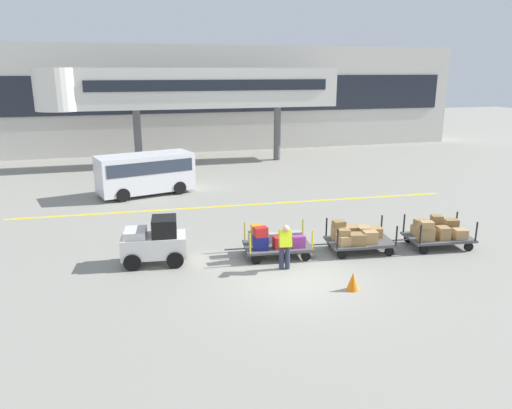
# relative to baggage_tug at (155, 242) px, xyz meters

# --- Properties ---
(ground_plane) EXTENTS (120.00, 120.00, 0.00)m
(ground_plane) POSITION_rel_baggage_tug_xyz_m (4.08, -2.50, -0.75)
(ground_plane) COLOR gray
(apron_lead_line) EXTENTS (21.04, 1.24, 0.01)m
(apron_lead_line) POSITION_rel_baggage_tug_xyz_m (4.51, 6.23, -0.75)
(apron_lead_line) COLOR yellow
(apron_lead_line) RESTS_ON ground_plane
(terminal_building) EXTENTS (46.42, 2.51, 8.15)m
(terminal_building) POSITION_rel_baggage_tug_xyz_m (4.08, 23.48, 3.33)
(terminal_building) COLOR beige
(terminal_building) RESTS_ON ground_plane
(jet_bridge) EXTENTS (19.76, 3.00, 6.42)m
(jet_bridge) POSITION_rel_baggage_tug_xyz_m (3.37, 17.49, 4.32)
(jet_bridge) COLOR silver
(jet_bridge) RESTS_ON ground_plane
(baggage_tug) EXTENTS (2.21, 1.44, 1.58)m
(baggage_tug) POSITION_rel_baggage_tug_xyz_m (0.00, 0.00, 0.00)
(baggage_tug) COLOR white
(baggage_tug) RESTS_ON ground_plane
(baggage_cart_lead) EXTENTS (3.06, 1.66, 1.18)m
(baggage_cart_lead) POSITION_rel_baggage_tug_xyz_m (4.01, -0.49, -0.22)
(baggage_cart_lead) COLOR #4C4C4F
(baggage_cart_lead) RESTS_ON ground_plane
(baggage_cart_middle) EXTENTS (3.06, 1.66, 1.10)m
(baggage_cart_middle) POSITION_rel_baggage_tug_xyz_m (7.00, -0.79, -0.21)
(baggage_cart_middle) COLOR #4C4C4F
(baggage_cart_middle) RESTS_ON ground_plane
(baggage_cart_tail) EXTENTS (3.06, 1.66, 1.11)m
(baggage_cart_tail) POSITION_rel_baggage_tug_xyz_m (10.05, -1.19, -0.19)
(baggage_cart_tail) COLOR #4C4C4F
(baggage_cart_tail) RESTS_ON ground_plane
(baggage_handler) EXTENTS (0.47, 0.48, 1.56)m
(baggage_handler) POSITION_rel_baggage_tug_xyz_m (3.99, -1.70, 0.11)
(baggage_handler) COLOR #2D334C
(baggage_handler) RESTS_ON ground_plane
(shuttle_van) EXTENTS (5.13, 3.09, 2.10)m
(shuttle_van) POSITION_rel_baggage_tug_xyz_m (0.26, 9.69, 0.48)
(shuttle_van) COLOR silver
(shuttle_van) RESTS_ON ground_plane
(safety_cone_near) EXTENTS (0.36, 0.36, 0.55)m
(safety_cone_near) POSITION_rel_baggage_tug_xyz_m (5.43, -3.67, -0.48)
(safety_cone_near) COLOR orange
(safety_cone_near) RESTS_ON ground_plane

